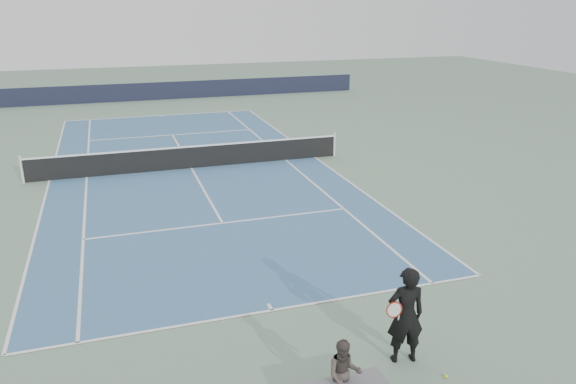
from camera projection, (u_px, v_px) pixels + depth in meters
name	position (u px, v px, depth m)	size (l,w,h in m)	color
ground	(191.00, 168.00, 23.28)	(80.00, 80.00, 0.00)	slate
court_surface	(191.00, 168.00, 23.28)	(10.97, 23.77, 0.01)	#3C658E
tennis_net	(191.00, 157.00, 23.12)	(12.90, 0.10, 1.07)	silver
windscreen_far	(152.00, 91.00, 39.19)	(30.00, 0.25, 1.20)	black
tennis_player	(406.00, 315.00, 10.55)	(0.86, 0.64, 1.97)	black
tennis_ball	(446.00, 376.00, 10.33)	(0.07, 0.07, 0.07)	yellow
spectator_bench	(344.00, 384.00, 9.48)	(1.54, 0.83, 1.28)	slate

